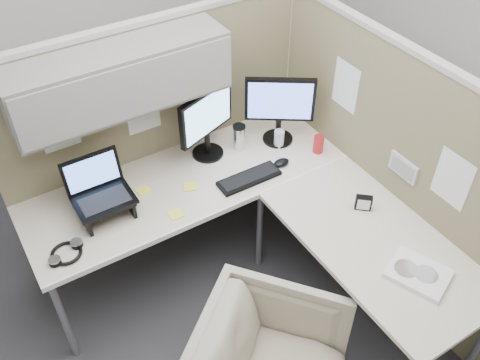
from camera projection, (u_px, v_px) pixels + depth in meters
ground at (247, 305)px, 3.45m from camera, size 4.50×4.50×0.00m
partition_back at (143, 112)px, 3.15m from camera, size 2.00×0.36×1.63m
partition_right at (380, 167)px, 3.21m from camera, size 0.07×2.03×1.63m
desk at (255, 211)px, 3.12m from camera, size 2.00×1.98×0.73m
monitor_left at (206, 119)px, 3.26m from camera, size 0.43×0.20×0.47m
monitor_right at (280, 105)px, 3.37m from camera, size 0.38×0.28×0.47m
laptop_station at (102, 196)px, 2.96m from camera, size 0.33×0.28×0.34m
keyboard at (249, 178)px, 3.25m from camera, size 0.40×0.14×0.02m
mouse at (281, 163)px, 3.35m from camera, size 0.11×0.07×0.04m
travel_mug at (239, 137)px, 3.43m from camera, size 0.08×0.08×0.18m
soda_can_green at (318, 144)px, 3.42m from camera, size 0.07×0.07×0.12m
soda_can_silver at (279, 139)px, 3.47m from camera, size 0.07×0.07×0.12m
sticky_note_c at (143, 190)px, 3.18m from camera, size 0.09×0.09×0.01m
sticky_note_d at (190, 187)px, 3.21m from camera, size 0.10×0.10×0.01m
sticky_note_a at (176, 214)px, 3.03m from camera, size 0.08×0.08×0.01m
headphones at (66, 253)px, 2.81m from camera, size 0.22×0.22×0.03m
paper_stack at (418, 274)px, 2.71m from camera, size 0.32×0.36×0.03m
desk_clock at (363, 203)px, 3.04m from camera, size 0.09×0.09×0.09m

